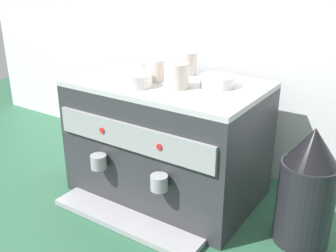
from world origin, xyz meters
TOP-DOWN VIEW (x-y plane):
  - ground_plane at (0.00, 0.00)m, footprint 4.00×4.00m
  - tiled_backsplash_wall at (0.00, 0.33)m, footprint 2.80×0.03m
  - espresso_machine at (0.00, -0.00)m, footprint 0.67×0.53m
  - ceramic_cup_0 at (0.00, 0.13)m, footprint 0.10×0.11m
  - ceramic_cup_1 at (-0.05, -0.01)m, footprint 0.11×0.07m
  - ceramic_cup_2 at (0.06, -0.05)m, footprint 0.12×0.09m
  - ceramic_bowl_0 at (0.18, 0.04)m, footprint 0.12×0.12m
  - ceramic_bowl_1 at (-0.18, 0.06)m, footprint 0.09×0.09m
  - ceramic_bowl_2 at (-0.06, -0.11)m, footprint 0.12×0.12m
  - coffee_grinder at (0.52, -0.02)m, footprint 0.17×0.17m
  - milk_pitcher at (-0.46, -0.03)m, footprint 0.08×0.08m

SIDE VIEW (x-z plane):
  - ground_plane at x=0.00m, z-range 0.00..0.00m
  - milk_pitcher at x=-0.46m, z-range 0.00..0.13m
  - coffee_grinder at x=0.52m, z-range -0.01..0.38m
  - espresso_machine at x=0.00m, z-range 0.00..0.44m
  - ceramic_bowl_0 at x=0.18m, z-range 0.44..0.48m
  - ceramic_bowl_1 at x=-0.18m, z-range 0.44..0.48m
  - ceramic_bowl_2 at x=-0.06m, z-range 0.44..0.49m
  - ceramic_cup_1 at x=-0.05m, z-range 0.44..0.52m
  - ceramic_cup_0 at x=0.00m, z-range 0.44..0.53m
  - ceramic_cup_2 at x=0.06m, z-range 0.44..0.53m
  - tiled_backsplash_wall at x=0.00m, z-range 0.00..1.09m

